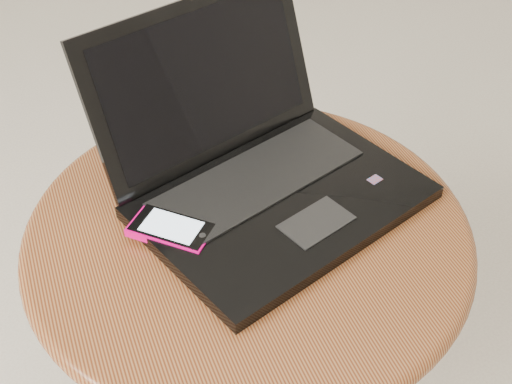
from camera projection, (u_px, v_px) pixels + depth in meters
name	position (u px, v px, depth m)	size (l,w,h in m)	color
table	(249.00, 275.00, 0.98)	(0.60, 0.60, 0.48)	brown
laptop	(259.00, 166.00, 0.94)	(0.45, 0.43, 0.23)	black
phone_black	(194.00, 235.00, 0.89)	(0.12, 0.12, 0.01)	black
phone_pink	(172.00, 230.00, 0.88)	(0.12, 0.11, 0.01)	#FE007B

